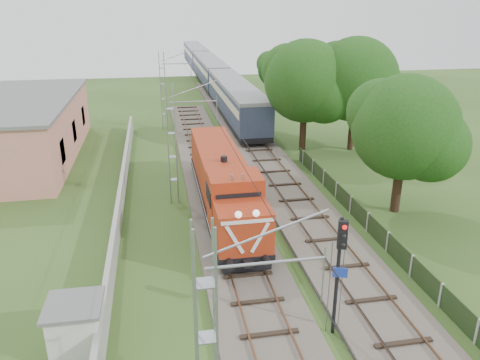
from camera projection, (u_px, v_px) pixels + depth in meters
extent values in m
plane|color=#2C481B|center=(254.00, 300.00, 21.36)|extent=(140.00, 140.00, 0.00)
cube|color=#6B6054|center=(230.00, 228.00, 27.74)|extent=(4.20, 70.00, 0.30)
cube|color=black|center=(230.00, 225.00, 27.67)|extent=(2.40, 70.00, 0.10)
cube|color=brown|center=(216.00, 225.00, 27.50)|extent=(0.08, 70.00, 0.05)
cube|color=brown|center=(244.00, 223.00, 27.78)|extent=(0.08, 70.00, 0.05)
cube|color=#6B6054|center=(263.00, 157.00, 40.53)|extent=(4.20, 80.00, 0.30)
cube|color=black|center=(263.00, 155.00, 40.46)|extent=(2.40, 80.00, 0.10)
cube|color=brown|center=(253.00, 155.00, 40.29)|extent=(0.08, 80.00, 0.05)
cube|color=brown|center=(272.00, 154.00, 40.58)|extent=(0.08, 80.00, 0.05)
cylinder|color=gray|center=(266.00, 263.00, 11.33)|extent=(3.00, 0.08, 0.08)
cylinder|color=gray|center=(193.00, 102.00, 29.72)|extent=(3.00, 0.08, 0.08)
cylinder|color=gray|center=(176.00, 64.00, 48.10)|extent=(3.00, 0.08, 0.08)
cylinder|color=black|center=(217.00, 121.00, 30.43)|extent=(0.03, 70.00, 0.03)
cylinder|color=black|center=(217.00, 101.00, 29.97)|extent=(0.03, 70.00, 0.03)
cube|color=#9E9E99|center=(121.00, 195.00, 31.03)|extent=(0.25, 40.00, 1.50)
cube|color=tan|center=(25.00, 130.00, 40.01)|extent=(8.00, 20.00, 5.00)
cube|color=#606060|center=(20.00, 100.00, 39.09)|extent=(8.40, 20.40, 0.25)
cube|color=black|center=(62.00, 151.00, 35.27)|extent=(0.10, 1.60, 1.80)
cube|color=black|center=(74.00, 131.00, 40.78)|extent=(0.10, 1.60, 1.80)
cube|color=black|center=(83.00, 116.00, 46.30)|extent=(0.10, 1.60, 1.80)
cube|color=black|center=(388.00, 242.00, 25.25)|extent=(0.05, 32.00, 1.15)
cube|color=#9E9E99|center=(303.00, 157.00, 39.04)|extent=(0.12, 0.12, 1.20)
cube|color=black|center=(223.00, 198.00, 29.94)|extent=(2.81, 15.94, 0.47)
cube|color=black|center=(237.00, 240.00, 25.29)|extent=(2.06, 3.38, 0.47)
cube|color=black|center=(213.00, 175.00, 34.78)|extent=(2.06, 3.38, 0.47)
cube|color=black|center=(247.00, 268.00, 22.83)|extent=(2.44, 0.23, 0.33)
cube|color=maroon|center=(243.00, 227.00, 23.22)|extent=(2.72, 2.34, 2.16)
sphere|color=white|center=(238.00, 215.00, 21.68)|extent=(0.34, 0.34, 0.34)
sphere|color=white|center=(256.00, 213.00, 21.82)|extent=(0.34, 0.34, 0.34)
cube|color=silver|center=(235.00, 240.00, 22.04)|extent=(0.94, 0.06, 1.57)
cube|color=silver|center=(260.00, 238.00, 22.24)|extent=(0.94, 0.06, 1.57)
cube|color=silver|center=(248.00, 222.00, 21.82)|extent=(2.53, 0.06, 0.17)
cube|color=maroon|center=(235.00, 201.00, 25.18)|extent=(2.81, 2.25, 3.00)
cube|color=black|center=(239.00, 201.00, 23.96)|extent=(2.34, 0.06, 0.84)
cube|color=maroon|center=(218.00, 165.00, 31.53)|extent=(2.63, 11.35, 2.44)
cylinder|color=black|center=(224.00, 159.00, 28.42)|extent=(0.41, 0.41, 0.38)
cylinder|color=gray|center=(232.00, 178.00, 23.86)|extent=(0.11, 0.11, 0.33)
cylinder|color=gray|center=(243.00, 177.00, 23.95)|extent=(0.11, 0.11, 0.33)
cube|color=black|center=(235.00, 113.00, 53.10)|extent=(3.07, 23.28, 0.53)
cube|color=#303650|center=(235.00, 98.00, 52.50)|extent=(3.17, 23.28, 2.86)
cube|color=beige|center=(235.00, 94.00, 52.31)|extent=(3.22, 22.35, 0.79)
cube|color=gray|center=(235.00, 84.00, 51.93)|extent=(3.23, 23.28, 0.37)
cube|color=black|center=(210.00, 80.00, 75.47)|extent=(3.07, 23.28, 0.53)
cube|color=#303650|center=(209.00, 70.00, 74.87)|extent=(3.17, 23.28, 2.86)
cube|color=beige|center=(209.00, 66.00, 74.68)|extent=(3.22, 22.35, 0.79)
cube|color=gray|center=(209.00, 59.00, 74.30)|extent=(3.23, 23.28, 0.37)
cube|color=black|center=(196.00, 62.00, 97.84)|extent=(3.07, 23.28, 0.53)
cube|color=#303650|center=(195.00, 54.00, 97.24)|extent=(3.17, 23.28, 2.86)
cube|color=beige|center=(195.00, 52.00, 97.05)|extent=(3.22, 22.35, 0.79)
cube|color=gray|center=(195.00, 46.00, 96.68)|extent=(3.23, 23.28, 0.37)
cylinder|color=black|center=(337.00, 278.00, 18.31)|extent=(0.15, 0.15, 5.22)
cube|color=black|center=(343.00, 235.00, 17.46)|extent=(0.42, 0.33, 1.15)
sphere|color=red|center=(345.00, 227.00, 17.22)|extent=(0.19, 0.19, 0.19)
sphere|color=black|center=(344.00, 236.00, 17.35)|extent=(0.19, 0.19, 0.19)
sphere|color=black|center=(343.00, 245.00, 17.48)|extent=(0.19, 0.19, 0.19)
cube|color=#193499|center=(340.00, 273.00, 18.09)|extent=(0.56, 0.23, 0.42)
cube|color=silver|center=(77.00, 329.00, 17.87)|extent=(1.87, 1.87, 2.02)
cube|color=#606060|center=(73.00, 305.00, 17.48)|extent=(2.15, 2.15, 0.14)
cylinder|color=#382317|center=(398.00, 182.00, 29.77)|extent=(0.59, 0.59, 3.96)
sphere|color=#193D10|center=(405.00, 127.00, 28.49)|extent=(6.48, 6.48, 6.48)
sphere|color=#193D10|center=(431.00, 145.00, 28.14)|extent=(4.54, 4.54, 4.54)
sphere|color=#193D10|center=(380.00, 112.00, 29.09)|extent=(4.21, 4.21, 4.21)
cylinder|color=#382317|center=(352.00, 125.00, 42.39)|extent=(0.51, 0.51, 4.53)
sphere|color=#193D10|center=(356.00, 80.00, 40.93)|extent=(7.41, 7.41, 7.41)
sphere|color=#193D10|center=(376.00, 93.00, 40.52)|extent=(5.19, 5.19, 5.19)
sphere|color=#193D10|center=(337.00, 68.00, 41.61)|extent=(4.82, 4.82, 4.82)
cylinder|color=#382317|center=(303.00, 126.00, 42.36)|extent=(0.60, 0.60, 4.43)
sphere|color=#193D10|center=(305.00, 81.00, 40.93)|extent=(7.25, 7.25, 7.25)
sphere|color=#193D10|center=(325.00, 94.00, 40.53)|extent=(5.08, 5.08, 5.08)
sphere|color=#193D10|center=(288.00, 70.00, 41.60)|extent=(4.72, 4.72, 4.72)
cylinder|color=#382317|center=(276.00, 90.00, 63.15)|extent=(0.49, 0.49, 3.16)
sphere|color=#193D10|center=(277.00, 69.00, 62.13)|extent=(5.16, 5.16, 5.16)
sphere|color=#193D10|center=(286.00, 75.00, 61.85)|extent=(3.61, 3.61, 3.61)
sphere|color=#193D10|center=(269.00, 64.00, 62.61)|extent=(3.36, 3.36, 3.36)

